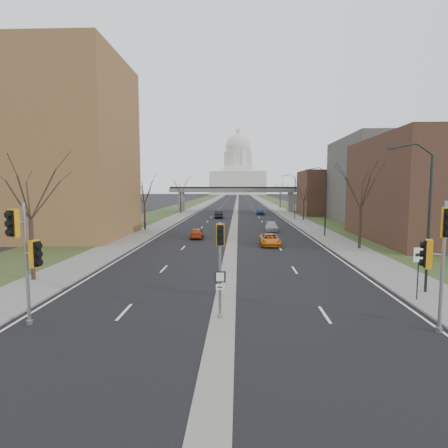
# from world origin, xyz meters

# --- Properties ---
(ground) EXTENTS (700.00, 700.00, 0.00)m
(ground) POSITION_xyz_m (0.00, 0.00, 0.00)
(ground) COLOR black
(ground) RESTS_ON ground
(road_surface) EXTENTS (20.00, 600.00, 0.01)m
(road_surface) POSITION_xyz_m (0.00, 150.00, 0.01)
(road_surface) COLOR black
(road_surface) RESTS_ON ground
(median_strip) EXTENTS (1.20, 600.00, 0.02)m
(median_strip) POSITION_xyz_m (0.00, 150.00, 0.00)
(median_strip) COLOR gray
(median_strip) RESTS_ON ground
(sidewalk_right) EXTENTS (4.00, 600.00, 0.12)m
(sidewalk_right) POSITION_xyz_m (12.00, 150.00, 0.06)
(sidewalk_right) COLOR gray
(sidewalk_right) RESTS_ON ground
(sidewalk_left) EXTENTS (4.00, 600.00, 0.12)m
(sidewalk_left) POSITION_xyz_m (-12.00, 150.00, 0.06)
(sidewalk_left) COLOR gray
(sidewalk_left) RESTS_ON ground
(grass_verge_right) EXTENTS (8.00, 600.00, 0.10)m
(grass_verge_right) POSITION_xyz_m (18.00, 150.00, 0.05)
(grass_verge_right) COLOR #30401D
(grass_verge_right) RESTS_ON ground
(grass_verge_left) EXTENTS (8.00, 600.00, 0.10)m
(grass_verge_left) POSITION_xyz_m (-18.00, 150.00, 0.05)
(grass_verge_left) COLOR #30401D
(grass_verge_left) RESTS_ON ground
(apartment_building) EXTENTS (25.00, 16.00, 22.00)m
(apartment_building) POSITION_xyz_m (-26.00, 30.00, 11.00)
(apartment_building) COLOR #96663C
(apartment_building) RESTS_ON ground
(commercial_block_near) EXTENTS (16.00, 20.00, 12.00)m
(commercial_block_near) POSITION_xyz_m (24.00, 28.00, 6.00)
(commercial_block_near) COLOR #4F3424
(commercial_block_near) RESTS_ON ground
(commercial_block_mid) EXTENTS (18.00, 22.00, 15.00)m
(commercial_block_mid) POSITION_xyz_m (28.00, 52.00, 7.50)
(commercial_block_mid) COLOR #54524D
(commercial_block_mid) RESTS_ON ground
(commercial_block_far) EXTENTS (14.00, 14.00, 10.00)m
(commercial_block_far) POSITION_xyz_m (22.00, 70.00, 5.00)
(commercial_block_far) COLOR #4F3424
(commercial_block_far) RESTS_ON ground
(pedestrian_bridge) EXTENTS (34.00, 3.00, 6.45)m
(pedestrian_bridge) POSITION_xyz_m (0.00, 80.00, 4.84)
(pedestrian_bridge) COLOR slate
(pedestrian_bridge) RESTS_ON ground
(capitol) EXTENTS (48.00, 42.00, 55.75)m
(capitol) POSITION_xyz_m (0.00, 320.00, 18.60)
(capitol) COLOR silver
(capitol) RESTS_ON ground
(streetlight_near) EXTENTS (2.61, 0.20, 8.70)m
(streetlight_near) POSITION_xyz_m (10.99, 6.00, 6.95)
(streetlight_near) COLOR black
(streetlight_near) RESTS_ON sidewalk_right
(streetlight_mid) EXTENTS (2.61, 0.20, 8.70)m
(streetlight_mid) POSITION_xyz_m (10.99, 32.00, 6.95)
(streetlight_mid) COLOR black
(streetlight_mid) RESTS_ON sidewalk_right
(streetlight_far) EXTENTS (2.61, 0.20, 8.70)m
(streetlight_far) POSITION_xyz_m (10.99, 58.00, 6.95)
(streetlight_far) COLOR black
(streetlight_far) RESTS_ON sidewalk_right
(tree_left_a) EXTENTS (7.20, 7.20, 9.40)m
(tree_left_a) POSITION_xyz_m (-13.00, 8.00, 6.64)
(tree_left_a) COLOR #382B21
(tree_left_a) RESTS_ON sidewalk_left
(tree_left_b) EXTENTS (6.75, 6.75, 8.81)m
(tree_left_b) POSITION_xyz_m (-13.00, 38.00, 6.23)
(tree_left_b) COLOR #382B21
(tree_left_b) RESTS_ON sidewalk_left
(tree_left_c) EXTENTS (7.65, 7.65, 9.99)m
(tree_left_c) POSITION_xyz_m (-13.00, 72.00, 7.04)
(tree_left_c) COLOR #382B21
(tree_left_c) RESTS_ON sidewalk_left
(tree_right_a) EXTENTS (7.20, 7.20, 9.40)m
(tree_right_a) POSITION_xyz_m (13.00, 22.00, 6.64)
(tree_right_a) COLOR #382B21
(tree_right_a) RESTS_ON sidewalk_right
(tree_right_b) EXTENTS (6.30, 6.30, 8.22)m
(tree_right_b) POSITION_xyz_m (13.00, 55.00, 5.82)
(tree_right_b) COLOR #382B21
(tree_right_b) RESTS_ON sidewalk_right
(tree_right_c) EXTENTS (7.65, 7.65, 9.99)m
(tree_right_c) POSITION_xyz_m (13.00, 95.00, 7.04)
(tree_right_c) COLOR #382B21
(tree_right_c) RESTS_ON sidewalk_right
(signal_pole_left) EXTENTS (1.25, 0.93, 5.59)m
(signal_pole_left) POSITION_xyz_m (-8.70, -0.08, 3.66)
(signal_pole_left) COLOR gray
(signal_pole_left) RESTS_ON ground
(signal_pole_median) EXTENTS (0.54, 0.76, 4.63)m
(signal_pole_median) POSITION_xyz_m (-0.11, 1.14, 3.23)
(signal_pole_median) COLOR gray
(signal_pole_median) RESTS_ON ground
(signal_pole_right) EXTENTS (0.96, 1.27, 5.71)m
(signal_pole_right) POSITION_xyz_m (9.20, -0.14, 3.74)
(signal_pole_right) COLOR gray
(signal_pole_right) RESTS_ON ground
(speed_limit_sign) EXTENTS (0.62, 0.10, 2.90)m
(speed_limit_sign) POSITION_xyz_m (10.57, 4.44, 2.11)
(speed_limit_sign) COLOR black
(speed_limit_sign) RESTS_ON sidewalk_right
(car_left_near) EXTENTS (1.70, 3.86, 1.29)m
(car_left_near) POSITION_xyz_m (-4.41, 29.55, 0.65)
(car_left_near) COLOR #AB3713
(car_left_near) RESTS_ON ground
(car_left_far) EXTENTS (2.16, 4.80, 1.53)m
(car_left_far) POSITION_xyz_m (-3.42, 60.17, 0.76)
(car_left_far) COLOR black
(car_left_far) RESTS_ON ground
(car_right_near) EXTENTS (2.15, 4.59, 1.27)m
(car_right_near) POSITION_xyz_m (4.14, 24.09, 0.63)
(car_right_near) COLOR orange
(car_right_near) RESTS_ON ground
(car_right_mid) EXTENTS (2.02, 4.51, 1.29)m
(car_right_mid) POSITION_xyz_m (5.49, 37.84, 0.64)
(car_right_mid) COLOR #A6A5AD
(car_right_mid) RESTS_ON ground
(car_right_far) EXTENTS (1.85, 4.27, 1.43)m
(car_right_far) POSITION_xyz_m (5.73, 70.14, 0.72)
(car_right_far) COLOR navy
(car_right_far) RESTS_ON ground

